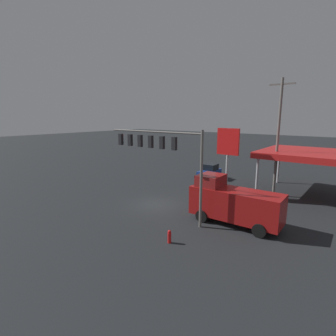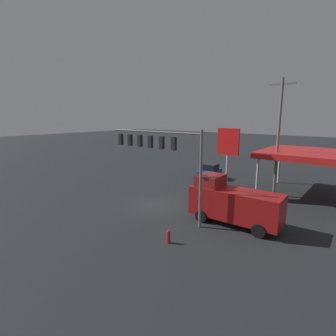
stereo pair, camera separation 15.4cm
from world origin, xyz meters
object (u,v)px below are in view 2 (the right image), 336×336
Objects in this scene: traffic_signal_assembly at (158,148)px; utility_pole at (278,136)px; price_sign at (228,146)px; hatchback_crossing at (210,172)px; delivery_truck at (233,202)px; fire_hydrant at (169,237)px.

utility_pole is (-5.96, -11.31, 0.53)m from traffic_signal_assembly.
utility_pole is 5.12m from price_sign.
traffic_signal_assembly is at bearing 62.22° from utility_pole.
utility_pole reaches higher than price_sign.
traffic_signal_assembly is 14.64m from hatchback_crossing.
utility_pole reaches higher than delivery_truck.
delivery_truck reaches higher than fire_hydrant.
utility_pole is at bearing -117.78° from traffic_signal_assembly.
traffic_signal_assembly is at bearing 73.75° from price_sign.
utility_pole is at bearing -93.51° from delivery_truck.
price_sign is 1.79× the size of hatchback_crossing.
traffic_signal_assembly is 12.79m from utility_pole.
utility_pole reaches higher than hatchback_crossing.
price_sign is (-2.29, -7.87, -0.43)m from traffic_signal_assembly.
price_sign reaches higher than hatchback_crossing.
price_sign is (3.67, 3.44, -0.96)m from utility_pole.
hatchback_crossing is 4.40× the size of fire_hydrant.
utility_pole is at bearing 72.81° from hatchback_crossing.
delivery_truck is at bearing 120.02° from price_sign.
delivery_truck is (-5.66, -2.04, -3.91)m from traffic_signal_assembly.
price_sign is at bearing 43.18° from utility_pole.
delivery_truck reaches higher than hatchback_crossing.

